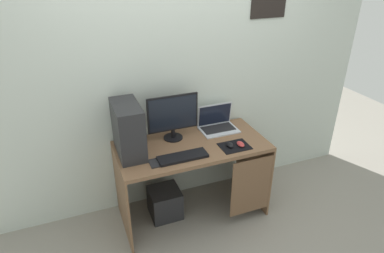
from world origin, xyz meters
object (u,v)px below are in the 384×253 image
cell_phone (154,163)px  subwoofer (165,202)px  monitor (173,116)px  keyboard (183,157)px  mouse_left (230,145)px  laptop (217,124)px  mouse_right (241,144)px  pc_tower (128,130)px

cell_phone → subwoofer: cell_phone is taller
monitor → keyboard: size_ratio=1.11×
keyboard → cell_phone: keyboard is taller
mouse_left → subwoofer: (-0.55, 0.21, -0.64)m
laptop → subwoofer: size_ratio=1.23×
monitor → keyboard: 0.41m
mouse_right → cell_phone: 0.79m
mouse_left → cell_phone: (-0.69, -0.02, -0.02)m
mouse_left → pc_tower: bearing=165.0°
monitor → mouse_left: bearing=-38.3°
mouse_right → subwoofer: size_ratio=0.34×
monitor → cell_phone: monitor is taller
keyboard → monitor: bearing=84.2°
monitor → cell_phone: size_ratio=3.58×
mouse_left → laptop: bearing=82.4°
mouse_right → cell_phone: size_ratio=0.74×
pc_tower → cell_phone: (0.14, -0.24, -0.22)m
cell_phone → monitor: bearing=50.5°
cell_phone → mouse_left: bearing=1.5°
mouse_right → cell_phone: mouse_right is taller
monitor → subwoofer: size_ratio=1.63×
mouse_right → laptop: bearing=97.3°
cell_phone → subwoofer: 0.68m
laptop → mouse_right: bearing=-82.7°
keyboard → cell_phone: bearing=179.4°
keyboard → subwoofer: bearing=114.5°
mouse_left → subwoofer: 0.87m
keyboard → mouse_left: (0.44, 0.02, 0.01)m
mouse_right → keyboard: bearing=179.5°
pc_tower → cell_phone: size_ratio=3.43×
monitor → keyboard: bearing=-95.8°
pc_tower → mouse_left: pc_tower is taller
pc_tower → mouse_right: pc_tower is taller
cell_phone → keyboard: bearing=-0.6°
subwoofer → monitor: bearing=38.0°
subwoofer → keyboard: bearing=-65.5°
pc_tower → subwoofer: pc_tower is taller
monitor → laptop: bearing=3.3°
laptop → mouse_left: (-0.05, -0.35, -0.02)m
laptop → keyboard: laptop is taller
monitor → subwoofer: monitor is taller
mouse_left → mouse_right: bearing=-14.7°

